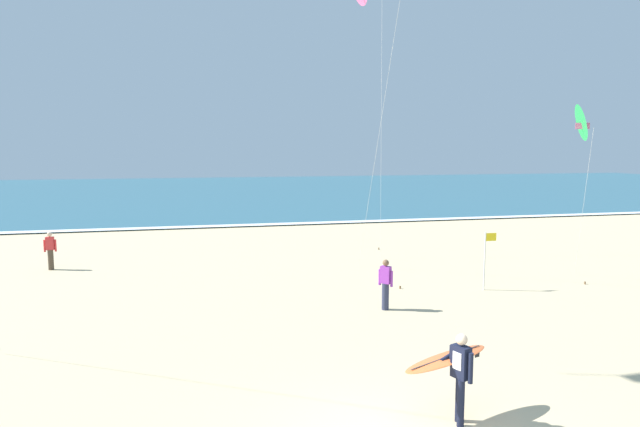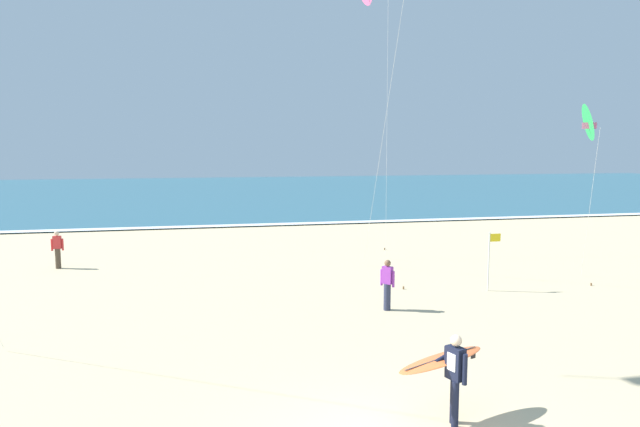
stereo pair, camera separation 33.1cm
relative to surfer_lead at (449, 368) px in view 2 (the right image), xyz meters
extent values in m
cube|color=#2D6075|center=(-1.18, 56.56, -1.00)|extent=(160.00, 60.00, 0.08)
cube|color=white|center=(-1.18, 26.86, -0.95)|extent=(160.00, 1.01, 0.01)
cylinder|color=black|center=(0.02, -0.24, -0.60)|extent=(0.13, 0.13, 0.88)
cylinder|color=black|center=(0.08, -0.06, -0.60)|extent=(0.13, 0.13, 0.88)
cube|color=black|center=(0.05, -0.15, 0.14)|extent=(0.30, 0.39, 0.60)
cube|color=white|center=(-0.05, -0.18, 0.18)|extent=(0.08, 0.19, 0.32)
sphere|color=beige|center=(0.05, -0.15, 0.56)|extent=(0.21, 0.21, 0.21)
cylinder|color=black|center=(0.13, -0.37, 0.10)|extent=(0.09, 0.09, 0.56)
cylinder|color=black|center=(-0.02, 0.07, 0.25)|extent=(0.09, 0.09, 0.26)
cylinder|color=black|center=(-0.11, 0.13, 0.12)|extent=(0.26, 0.16, 0.14)
ellipsoid|color=orange|center=(-0.07, 0.19, 0.08)|extent=(2.04, 1.13, 0.19)
cube|color=#333333|center=(-0.07, 0.19, 0.12)|extent=(1.65, 0.59, 0.11)
cube|color=#262628|center=(0.72, 0.46, 0.01)|extent=(0.12, 0.05, 0.14)
cylinder|color=silver|center=(4.14, 15.82, 5.52)|extent=(0.74, 2.29, 12.92)
cylinder|color=brown|center=(4.50, 16.96, -0.99)|extent=(0.06, 0.06, 0.10)
cone|color=green|center=(10.23, 9.86, 4.98)|extent=(1.06, 1.53, 1.43)
cube|color=pink|center=(10.23, 9.86, 4.84)|extent=(0.48, 0.24, 0.24)
cylinder|color=silver|center=(9.91, 9.15, 1.89)|extent=(0.66, 1.43, 5.66)
cylinder|color=brown|center=(9.58, 8.44, -0.99)|extent=(0.06, 0.06, 0.10)
cylinder|color=silver|center=(2.53, 11.48, 4.61)|extent=(0.27, 4.14, 11.10)
cylinder|color=brown|center=(2.66, 9.41, -0.99)|extent=(0.06, 0.06, 0.10)
cylinder|color=#2D334C|center=(1.24, 7.07, -0.62)|extent=(0.22, 0.22, 0.84)
cube|color=purple|center=(1.24, 7.07, 0.07)|extent=(0.35, 0.36, 0.54)
sphere|color=brown|center=(1.24, 7.07, 0.45)|extent=(0.20, 0.20, 0.20)
cylinder|color=purple|center=(1.10, 7.23, -0.03)|extent=(0.08, 0.08, 0.50)
cylinder|color=purple|center=(1.38, 6.91, -0.03)|extent=(0.08, 0.08, 0.50)
cylinder|color=#4C3D2D|center=(-10.28, 15.74, -0.62)|extent=(0.22, 0.22, 0.84)
cube|color=red|center=(-10.28, 15.74, 0.07)|extent=(0.32, 0.18, 0.54)
sphere|color=beige|center=(-10.28, 15.74, 0.45)|extent=(0.20, 0.20, 0.20)
cylinder|color=red|center=(-10.49, 15.74, -0.03)|extent=(0.08, 0.08, 0.50)
cylinder|color=red|center=(-10.07, 15.74, -0.03)|extent=(0.08, 0.08, 0.50)
cylinder|color=silver|center=(5.50, 8.57, 0.01)|extent=(0.05, 0.05, 2.10)
cube|color=yellow|center=(5.72, 8.57, 0.86)|extent=(0.40, 0.02, 0.28)
camera|label=1|loc=(-4.69, -9.03, 3.99)|focal=31.43mm
camera|label=2|loc=(-4.36, -9.11, 3.99)|focal=31.43mm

